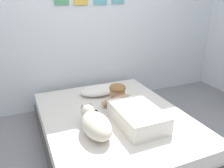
# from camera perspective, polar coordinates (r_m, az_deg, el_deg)

# --- Properties ---
(ground_plane) EXTENTS (12.79, 12.79, 0.00)m
(ground_plane) POSITION_cam_1_polar(r_m,az_deg,el_deg) (2.59, 6.65, -16.80)
(ground_plane) COLOR gray
(back_wall) EXTENTS (4.40, 0.12, 2.50)m
(back_wall) POSITION_cam_1_polar(r_m,az_deg,el_deg) (3.45, -5.38, 15.51)
(back_wall) COLOR silver
(back_wall) RESTS_ON ground
(bed) EXTENTS (1.57, 1.99, 0.32)m
(bed) POSITION_cam_1_polar(r_m,az_deg,el_deg) (2.71, 0.55, -10.58)
(bed) COLOR #4C4742
(bed) RESTS_ON ground
(pillow) EXTENTS (0.52, 0.32, 0.11)m
(pillow) POSITION_cam_1_polar(r_m,az_deg,el_deg) (3.14, -3.21, -1.55)
(pillow) COLOR white
(pillow) RESTS_ON bed
(person_lying) EXTENTS (0.43, 0.92, 0.27)m
(person_lying) POSITION_cam_1_polar(r_m,az_deg,el_deg) (2.53, 4.76, -6.21)
(person_lying) COLOR silver
(person_lying) RESTS_ON bed
(dog) EXTENTS (0.26, 0.57, 0.21)m
(dog) POSITION_cam_1_polar(r_m,az_deg,el_deg) (2.27, -4.14, -9.63)
(dog) COLOR beige
(dog) RESTS_ON bed
(coffee_cup) EXTENTS (0.12, 0.09, 0.07)m
(coffee_cup) POSITION_cam_1_polar(r_m,az_deg,el_deg) (2.99, 3.19, -3.10)
(coffee_cup) COLOR white
(coffee_cup) RESTS_ON bed
(cell_phone) EXTENTS (0.07, 0.14, 0.01)m
(cell_phone) POSITION_cam_1_polar(r_m,az_deg,el_deg) (2.67, -3.99, -7.13)
(cell_phone) COLOR black
(cell_phone) RESTS_ON bed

